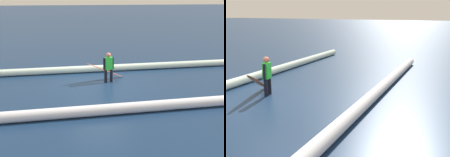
% 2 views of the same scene
% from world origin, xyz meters
% --- Properties ---
extents(ground_plane, '(175.26, 175.26, 0.00)m').
position_xyz_m(ground_plane, '(0.00, 0.00, 0.00)').
color(ground_plane, navy).
extents(surfer, '(0.51, 0.27, 1.41)m').
position_xyz_m(surfer, '(-0.44, -0.14, 0.79)').
color(surfer, black).
rests_on(surfer, ground_plane).
extents(surfboard, '(1.94, 0.99, 0.98)m').
position_xyz_m(surfboard, '(-0.35, -0.53, 0.47)').
color(surfboard, '#E55926').
rests_on(surfboard, ground_plane).
extents(wave_crest_foreground, '(21.78, 1.41, 0.36)m').
position_xyz_m(wave_crest_foreground, '(0.31, -2.06, 0.18)').
color(wave_crest_foreground, white).
rests_on(wave_crest_foreground, ground_plane).
extents(wave_crest_midground, '(14.13, 1.17, 0.39)m').
position_xyz_m(wave_crest_midground, '(-1.95, 3.50, 0.19)').
color(wave_crest_midground, white).
rests_on(wave_crest_midground, ground_plane).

